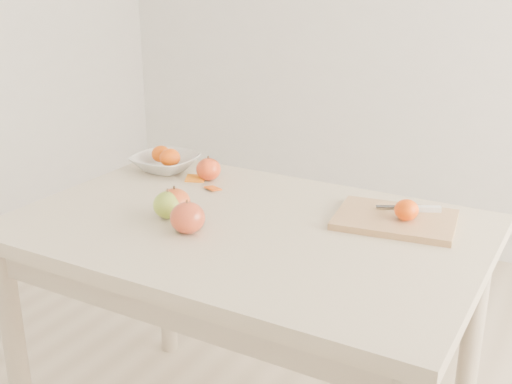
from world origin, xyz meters
The scene contains 13 objects.
table centered at (0.00, 0.00, 0.65)m, with size 1.20×0.80×0.75m.
cutting_board centered at (0.34, 0.19, 0.76)m, with size 0.30×0.22×0.02m, color tan.
board_tangerine centered at (0.37, 0.18, 0.80)m, with size 0.06×0.06×0.05m, color #D64E07.
fruit_bowl centered at (-0.45, 0.26, 0.78)m, with size 0.20×0.20×0.05m, color silver.
bowl_tangerine_near centered at (-0.48, 0.27, 0.80)m, with size 0.06×0.06×0.05m, color #E35B08.
bowl_tangerine_far centered at (-0.42, 0.24, 0.80)m, with size 0.07×0.07×0.06m, color #D04E07.
orange_peel_a centered at (-0.31, 0.22, 0.75)m, with size 0.06×0.04×0.00m, color orange.
orange_peel_b centered at (-0.22, 0.17, 0.75)m, with size 0.04×0.04×0.00m, color #D04F0E.
paring_knife centered at (0.38, 0.26, 0.78)m, with size 0.16×0.08×0.01m.
apple_green centered at (-0.20, -0.07, 0.79)m, with size 0.08×0.08×0.07m, color olive.
apple_red_b centered at (-0.19, -0.05, 0.79)m, with size 0.08×0.08×0.08m, color maroon.
apple_red_a centered at (-0.28, 0.24, 0.78)m, with size 0.08×0.08×0.07m, color maroon.
apple_red_e centered at (-0.10, -0.12, 0.79)m, with size 0.09×0.09×0.08m, color maroon.
Camera 1 is at (0.78, -1.33, 1.39)m, focal length 45.00 mm.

